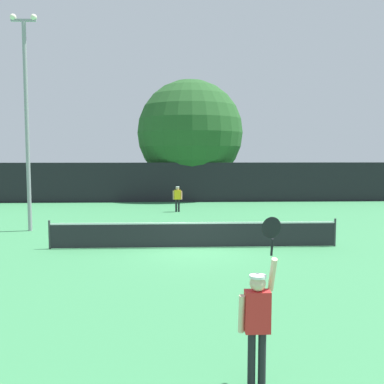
{
  "coord_description": "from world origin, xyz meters",
  "views": [
    {
      "loc": [
        -0.8,
        -16.41,
        3.54
      ],
      "look_at": [
        0.14,
        5.13,
        1.66
      ],
      "focal_mm": 41.4,
      "sensor_mm": 36.0,
      "label": 1
    }
  ],
  "objects_px": {
    "large_tree": "(190,133)",
    "parked_car_mid": "(146,185)",
    "player_serving": "(258,313)",
    "player_receiving": "(177,197)",
    "tennis_ball": "(216,229)",
    "parked_car_far": "(205,184)",
    "light_pole": "(26,112)",
    "parked_car_near": "(92,185)"
  },
  "relations": [
    {
      "from": "tennis_ball",
      "to": "light_pole",
      "type": "distance_m",
      "value": 10.1
    },
    {
      "from": "light_pole",
      "to": "parked_car_mid",
      "type": "distance_m",
      "value": 19.9
    },
    {
      "from": "player_serving",
      "to": "player_receiving",
      "type": "distance_m",
      "value": 20.29
    },
    {
      "from": "player_serving",
      "to": "player_receiving",
      "type": "height_order",
      "value": "player_serving"
    },
    {
      "from": "tennis_ball",
      "to": "parked_car_mid",
      "type": "distance_m",
      "value": 19.54
    },
    {
      "from": "player_receiving",
      "to": "parked_car_near",
      "type": "bearing_deg",
      "value": -59.94
    },
    {
      "from": "tennis_ball",
      "to": "large_tree",
      "type": "xyz_separation_m",
      "value": [
        -0.6,
        15.09,
        5.13
      ]
    },
    {
      "from": "player_serving",
      "to": "parked_car_far",
      "type": "relative_size",
      "value": 0.6
    },
    {
      "from": "player_receiving",
      "to": "large_tree",
      "type": "height_order",
      "value": "large_tree"
    },
    {
      "from": "large_tree",
      "to": "parked_car_mid",
      "type": "height_order",
      "value": "large_tree"
    },
    {
      "from": "player_serving",
      "to": "player_receiving",
      "type": "bearing_deg",
      "value": 92.81
    },
    {
      "from": "light_pole",
      "to": "large_tree",
      "type": "distance_m",
      "value": 16.95
    },
    {
      "from": "parked_car_far",
      "to": "large_tree",
      "type": "bearing_deg",
      "value": -115.58
    },
    {
      "from": "tennis_ball",
      "to": "parked_car_near",
      "type": "relative_size",
      "value": 0.02
    },
    {
      "from": "light_pole",
      "to": "parked_car_far",
      "type": "distance_m",
      "value": 21.62
    },
    {
      "from": "player_serving",
      "to": "parked_car_mid",
      "type": "relative_size",
      "value": 0.61
    },
    {
      "from": "parked_car_far",
      "to": "light_pole",
      "type": "bearing_deg",
      "value": -121.62
    },
    {
      "from": "player_serving",
      "to": "player_receiving",
      "type": "relative_size",
      "value": 1.68
    },
    {
      "from": "tennis_ball",
      "to": "parked_car_far",
      "type": "distance_m",
      "value": 19.06
    },
    {
      "from": "light_pole",
      "to": "large_tree",
      "type": "bearing_deg",
      "value": 62.05
    },
    {
      "from": "light_pole",
      "to": "parked_car_near",
      "type": "relative_size",
      "value": 2.26
    },
    {
      "from": "light_pole",
      "to": "parked_car_far",
      "type": "bearing_deg",
      "value": 63.54
    },
    {
      "from": "parked_car_mid",
      "to": "parked_car_far",
      "type": "relative_size",
      "value": 0.98
    },
    {
      "from": "light_pole",
      "to": "player_receiving",
      "type": "bearing_deg",
      "value": 42.68
    },
    {
      "from": "large_tree",
      "to": "parked_car_near",
      "type": "relative_size",
      "value": 2.18
    },
    {
      "from": "light_pole",
      "to": "parked_car_mid",
      "type": "xyz_separation_m",
      "value": [
        4.14,
        18.9,
        -4.64
      ]
    },
    {
      "from": "large_tree",
      "to": "parked_car_mid",
      "type": "distance_m",
      "value": 7.01
    },
    {
      "from": "light_pole",
      "to": "parked_car_far",
      "type": "relative_size",
      "value": 2.22
    },
    {
      "from": "player_serving",
      "to": "light_pole",
      "type": "height_order",
      "value": "light_pole"
    },
    {
      "from": "parked_car_near",
      "to": "player_receiving",
      "type": "bearing_deg",
      "value": -62.71
    },
    {
      "from": "parked_car_mid",
      "to": "parked_car_near",
      "type": "bearing_deg",
      "value": 178.57
    },
    {
      "from": "tennis_ball",
      "to": "parked_car_far",
      "type": "xyz_separation_m",
      "value": [
        0.87,
        19.03,
        0.74
      ]
    },
    {
      "from": "tennis_ball",
      "to": "parked_car_mid",
      "type": "height_order",
      "value": "parked_car_mid"
    },
    {
      "from": "player_serving",
      "to": "parked_car_near",
      "type": "bearing_deg",
      "value": 104.32
    },
    {
      "from": "parked_car_near",
      "to": "parked_car_far",
      "type": "height_order",
      "value": "same"
    },
    {
      "from": "large_tree",
      "to": "parked_car_far",
      "type": "xyz_separation_m",
      "value": [
        1.46,
        3.93,
        -4.39
      ]
    },
    {
      "from": "tennis_ball",
      "to": "light_pole",
      "type": "relative_size",
      "value": 0.01
    },
    {
      "from": "player_receiving",
      "to": "parked_car_near",
      "type": "xyz_separation_m",
      "value": [
        -7.48,
        12.92,
        -0.16
      ]
    },
    {
      "from": "player_receiving",
      "to": "parked_car_mid",
      "type": "height_order",
      "value": "parked_car_mid"
    },
    {
      "from": "player_serving",
      "to": "parked_car_near",
      "type": "xyz_separation_m",
      "value": [
        -8.47,
        33.19,
        -0.38
      ]
    },
    {
      "from": "player_receiving",
      "to": "tennis_ball",
      "type": "relative_size",
      "value": 22.66
    },
    {
      "from": "large_tree",
      "to": "parked_car_far",
      "type": "height_order",
      "value": "large_tree"
    }
  ]
}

